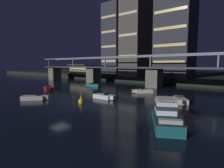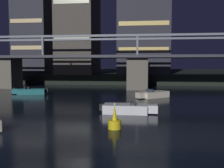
# 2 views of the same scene
# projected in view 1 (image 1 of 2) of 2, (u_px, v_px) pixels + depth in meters

# --- Properties ---
(ground_plane) EXTENTS (400.00, 400.00, 0.00)m
(ground_plane) POSITION_uv_depth(u_px,v_px,m) (60.00, 110.00, 25.51)
(ground_plane) COLOR black
(far_riverbank) EXTENTS (240.00, 80.00, 2.20)m
(far_riverbank) POSITION_uv_depth(u_px,v_px,m) (193.00, 76.00, 89.49)
(far_riverbank) COLOR black
(far_riverbank) RESTS_ON ground
(river_bridge) EXTENTS (103.32, 6.40, 9.38)m
(river_bridge) POSITION_uv_depth(u_px,v_px,m) (154.00, 73.00, 51.18)
(river_bridge) COLOR #605B51
(river_bridge) RESTS_ON ground
(tower_west_low) EXTENTS (8.23, 11.50, 30.97)m
(tower_west_low) POSITION_uv_depth(u_px,v_px,m) (116.00, 40.00, 77.82)
(tower_west_low) COLOR #282833
(tower_west_low) RESTS_ON far_riverbank
(tower_west_tall) EXTENTS (8.29, 12.99, 38.90)m
(tower_west_tall) POSITION_uv_depth(u_px,v_px,m) (136.00, 27.00, 68.44)
(tower_west_tall) COLOR #423D38
(tower_west_tall) RESTS_ON far_riverbank
(tower_central) EXTENTS (11.25, 13.63, 27.34)m
(tower_central) POSITION_uv_depth(u_px,v_px,m) (176.00, 39.00, 60.89)
(tower_central) COLOR #282833
(tower_central) RESTS_ON far_riverbank
(waterfront_pavilion) EXTENTS (12.40, 7.40, 4.70)m
(waterfront_pavilion) POSITION_uv_depth(u_px,v_px,m) (82.00, 69.00, 86.61)
(waterfront_pavilion) COLOR #B2AD9E
(waterfront_pavilion) RESTS_ON far_riverbank
(cabin_cruiser_near_left) EXTENTS (6.10, 9.06, 2.79)m
(cabin_cruiser_near_left) POSITION_uv_depth(u_px,v_px,m) (165.00, 114.00, 19.73)
(cabin_cruiser_near_left) COLOR #196066
(cabin_cruiser_near_left) RESTS_ON ground
(speedboat_near_center) EXTENTS (5.20, 1.85, 1.16)m
(speedboat_near_center) POSITION_uv_depth(u_px,v_px,m) (104.00, 96.00, 34.35)
(speedboat_near_center) COLOR silver
(speedboat_near_center) RESTS_ON ground
(speedboat_near_right) EXTENTS (5.07, 3.12, 1.16)m
(speedboat_near_right) POSITION_uv_depth(u_px,v_px,m) (48.00, 88.00, 46.63)
(speedboat_near_right) COLOR maroon
(speedboat_near_right) RESTS_ON ground
(speedboat_mid_left) EXTENTS (5.23, 2.43, 1.16)m
(speedboat_mid_left) POSITION_uv_depth(u_px,v_px,m) (93.00, 85.00, 53.64)
(speedboat_mid_left) COLOR #196066
(speedboat_mid_left) RESTS_ON ground
(speedboat_mid_center) EXTENTS (3.59, 4.87, 1.16)m
(speedboat_mid_center) POSITION_uv_depth(u_px,v_px,m) (180.00, 100.00, 30.90)
(speedboat_mid_center) COLOR beige
(speedboat_mid_center) RESTS_ON ground
(speedboat_mid_right) EXTENTS (4.34, 4.44, 1.16)m
(speedboat_mid_right) POSITION_uv_depth(u_px,v_px,m) (34.00, 98.00, 33.15)
(speedboat_mid_right) COLOR beige
(speedboat_mid_right) RESTS_ON ground
(speedboat_far_left) EXTENTS (4.57, 4.17, 1.16)m
(speedboat_far_left) POSITION_uv_depth(u_px,v_px,m) (143.00, 91.00, 41.42)
(speedboat_far_left) COLOR beige
(speedboat_far_left) RESTS_ON ground
(channel_buoy) EXTENTS (0.90, 0.90, 1.76)m
(channel_buoy) POSITION_uv_depth(u_px,v_px,m) (81.00, 100.00, 30.39)
(channel_buoy) COLOR yellow
(channel_buoy) RESTS_ON ground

